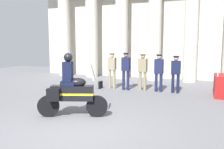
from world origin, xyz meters
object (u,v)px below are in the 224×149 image
(officer_in_row_3, at_px, (159,70))
(officer_in_row_4, at_px, (176,71))
(officer_in_row_0, at_px, (112,68))
(motorcycle_with_rider, at_px, (70,90))
(officer_in_row_2, at_px, (143,69))
(officer_in_row_1, at_px, (126,68))
(briefcase_on_ground, at_px, (101,85))

(officer_in_row_3, bearing_deg, officer_in_row_4, -178.24)
(officer_in_row_0, xyz_separation_m, motorcycle_with_rider, (0.46, -4.71, -0.22))
(officer_in_row_4, relative_size, motorcycle_with_rider, 0.82)
(officer_in_row_2, bearing_deg, motorcycle_with_rider, 81.45)
(officer_in_row_4, bearing_deg, motorcycle_with_rider, 65.57)
(motorcycle_with_rider, bearing_deg, officer_in_row_0, 75.82)
(officer_in_row_0, xyz_separation_m, officer_in_row_2, (1.51, 0.03, -0.01))
(officer_in_row_3, relative_size, motorcycle_with_rider, 0.84)
(officer_in_row_0, bearing_deg, officer_in_row_1, 174.56)
(officer_in_row_1, height_order, officer_in_row_4, officer_in_row_1)
(officer_in_row_4, relative_size, briefcase_on_ground, 4.56)
(briefcase_on_ground, bearing_deg, officer_in_row_2, 5.89)
(motorcycle_with_rider, xyz_separation_m, briefcase_on_ground, (-0.99, 4.53, -0.61))
(officer_in_row_2, relative_size, officer_in_row_3, 1.00)
(officer_in_row_1, bearing_deg, officer_in_row_0, -5.44)
(officer_in_row_2, height_order, officer_in_row_3, officer_in_row_2)
(officer_in_row_2, xyz_separation_m, briefcase_on_ground, (-2.04, -0.21, -0.82))
(officer_in_row_0, height_order, officer_in_row_4, officer_in_row_0)
(officer_in_row_0, xyz_separation_m, officer_in_row_3, (2.25, 0.02, -0.02))
(officer_in_row_4, distance_m, motorcycle_with_rider, 5.35)
(officer_in_row_1, bearing_deg, motorcycle_with_rider, 90.42)
(officer_in_row_2, xyz_separation_m, officer_in_row_4, (1.49, -0.04, -0.04))
(officer_in_row_0, xyz_separation_m, officer_in_row_4, (3.00, -0.01, -0.05))
(briefcase_on_ground, bearing_deg, officer_in_row_3, 4.13)
(officer_in_row_2, distance_m, briefcase_on_ground, 2.21)
(officer_in_row_0, bearing_deg, officer_in_row_4, -176.20)
(officer_in_row_4, bearing_deg, officer_in_row_0, 3.80)
(officer_in_row_3, height_order, officer_in_row_4, officer_in_row_3)
(officer_in_row_0, height_order, briefcase_on_ground, officer_in_row_0)
(officer_in_row_2, relative_size, officer_in_row_4, 1.04)
(officer_in_row_0, bearing_deg, briefcase_on_ground, 22.62)
(officer_in_row_3, relative_size, officer_in_row_4, 1.03)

